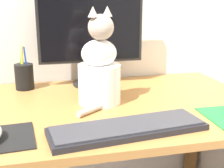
# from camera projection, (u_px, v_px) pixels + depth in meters

# --- Properties ---
(desk) EXTENTS (1.19, 0.74, 0.75)m
(desk) POSITION_uv_depth(u_px,v_px,m) (102.00, 131.00, 1.18)
(desk) COLOR #A87038
(desk) RESTS_ON ground_plane
(monitor) EXTENTS (0.46, 0.17, 0.41)m
(monitor) POSITION_uv_depth(u_px,v_px,m) (91.00, 34.00, 1.34)
(monitor) COLOR black
(monitor) RESTS_ON desk
(keyboard) EXTENTS (0.48, 0.19, 0.02)m
(keyboard) POSITION_uv_depth(u_px,v_px,m) (128.00, 128.00, 0.91)
(keyboard) COLOR black
(keyboard) RESTS_ON desk
(cat) EXTENTS (0.20, 0.24, 0.35)m
(cat) POSITION_uv_depth(u_px,v_px,m) (99.00, 69.00, 1.13)
(cat) COLOR white
(cat) RESTS_ON desk
(pen_cup) EXTENTS (0.08, 0.08, 0.18)m
(pen_cup) POSITION_uv_depth(u_px,v_px,m) (24.00, 76.00, 1.32)
(pen_cup) COLOR black
(pen_cup) RESTS_ON desk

